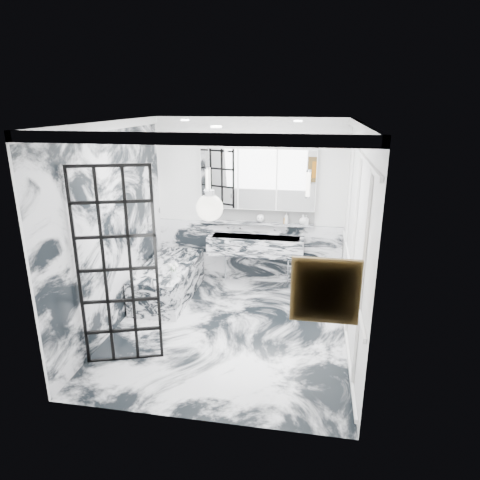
% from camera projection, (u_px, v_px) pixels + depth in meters
% --- Properties ---
extents(floor, '(3.60, 3.60, 0.00)m').
position_uv_depth(floor, '(229.00, 329.00, 5.97)').
color(floor, silver).
rests_on(floor, ground).
extents(ceiling, '(3.60, 3.60, 0.00)m').
position_uv_depth(ceiling, '(227.00, 122.00, 5.10)').
color(ceiling, white).
rests_on(ceiling, wall_back).
extents(wall_back, '(3.60, 0.00, 3.60)m').
position_uv_depth(wall_back, '(249.00, 203.00, 7.22)').
color(wall_back, white).
rests_on(wall_back, floor).
extents(wall_front, '(3.60, 0.00, 3.60)m').
position_uv_depth(wall_front, '(189.00, 292.00, 3.85)').
color(wall_front, white).
rests_on(wall_front, floor).
extents(wall_left, '(0.00, 3.60, 3.60)m').
position_uv_depth(wall_left, '(113.00, 228.00, 5.80)').
color(wall_left, white).
rests_on(wall_left, floor).
extents(wall_right, '(0.00, 3.60, 3.60)m').
position_uv_depth(wall_right, '(355.00, 241.00, 5.28)').
color(wall_right, white).
rests_on(wall_right, floor).
extents(marble_clad_back, '(3.18, 0.05, 1.05)m').
position_uv_depth(marble_clad_back, '(249.00, 252.00, 7.47)').
color(marble_clad_back, silver).
rests_on(marble_clad_back, floor).
extents(marble_clad_left, '(0.02, 3.56, 2.68)m').
position_uv_depth(marble_clad_left, '(114.00, 232.00, 5.81)').
color(marble_clad_left, silver).
rests_on(marble_clad_left, floor).
extents(panel_molding, '(0.03, 3.40, 2.30)m').
position_uv_depth(panel_molding, '(353.00, 248.00, 5.31)').
color(panel_molding, white).
rests_on(panel_molding, floor).
extents(soap_bottle_a, '(0.08, 0.08, 0.19)m').
position_uv_depth(soap_bottle_a, '(286.00, 218.00, 7.10)').
color(soap_bottle_a, '#8C5919').
rests_on(soap_bottle_a, ledge).
extents(soap_bottle_b, '(0.09, 0.09, 0.16)m').
position_uv_depth(soap_bottle_b, '(306.00, 220.00, 7.05)').
color(soap_bottle_b, '#4C4C51').
rests_on(soap_bottle_b, ledge).
extents(soap_bottle_c, '(0.17, 0.17, 0.17)m').
position_uv_depth(soap_bottle_c, '(303.00, 220.00, 7.06)').
color(soap_bottle_c, silver).
rests_on(soap_bottle_c, ledge).
extents(face_pot, '(0.13, 0.13, 0.13)m').
position_uv_depth(face_pot, '(261.00, 218.00, 7.18)').
color(face_pot, white).
rests_on(face_pot, ledge).
extents(amber_bottle, '(0.04, 0.04, 0.10)m').
position_uv_depth(amber_bottle, '(285.00, 221.00, 7.12)').
color(amber_bottle, '#8C5919').
rests_on(amber_bottle, ledge).
extents(flower_vase, '(0.09, 0.09, 0.12)m').
position_uv_depth(flower_vase, '(174.00, 275.00, 6.27)').
color(flower_vase, silver).
rests_on(flower_vase, bathtub).
extents(crittall_door, '(0.85, 0.31, 2.39)m').
position_uv_depth(crittall_door, '(118.00, 269.00, 4.93)').
color(crittall_door, black).
rests_on(crittall_door, floor).
extents(artwork, '(0.49, 0.05, 0.49)m').
position_uv_depth(artwork, '(325.00, 291.00, 3.66)').
color(artwork, '#C57714').
rests_on(artwork, wall_front).
extents(pendant_light, '(0.26, 0.26, 0.26)m').
position_uv_depth(pendant_light, '(210.00, 208.00, 4.04)').
color(pendant_light, white).
rests_on(pendant_light, ceiling).
extents(trough_sink, '(1.60, 0.45, 0.30)m').
position_uv_depth(trough_sink, '(256.00, 245.00, 7.18)').
color(trough_sink, silver).
rests_on(trough_sink, wall_back).
extents(ledge, '(1.90, 0.14, 0.04)m').
position_uv_depth(ledge, '(257.00, 223.00, 7.22)').
color(ledge, silver).
rests_on(ledge, wall_back).
extents(subway_tile, '(1.90, 0.03, 0.23)m').
position_uv_depth(subway_tile, '(258.00, 215.00, 7.24)').
color(subway_tile, white).
rests_on(subway_tile, wall_back).
extents(mirror_cabinet, '(1.90, 0.16, 1.00)m').
position_uv_depth(mirror_cabinet, '(258.00, 179.00, 7.00)').
color(mirror_cabinet, white).
rests_on(mirror_cabinet, wall_back).
extents(sconce_left, '(0.07, 0.07, 0.40)m').
position_uv_depth(sconce_left, '(208.00, 181.00, 7.05)').
color(sconce_left, white).
rests_on(sconce_left, mirror_cabinet).
extents(sconce_right, '(0.07, 0.07, 0.40)m').
position_uv_depth(sconce_right, '(308.00, 184.00, 6.79)').
color(sconce_right, white).
rests_on(sconce_right, mirror_cabinet).
extents(bathtub, '(0.75, 1.65, 0.55)m').
position_uv_depth(bathtub, '(169.00, 280.00, 6.91)').
color(bathtub, silver).
rests_on(bathtub, floor).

